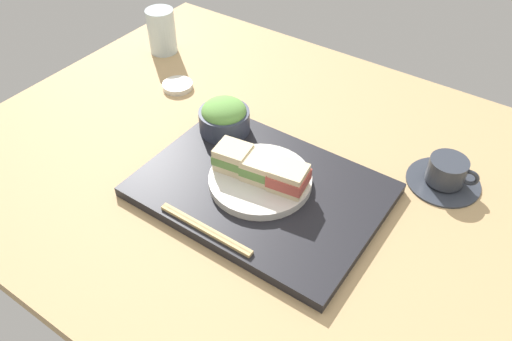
% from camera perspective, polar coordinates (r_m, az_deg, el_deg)
% --- Properties ---
extents(ground_plane, '(1.40, 1.00, 0.03)m').
position_cam_1_polar(ground_plane, '(1.06, 3.44, -0.90)').
color(ground_plane, tan).
extents(serving_tray, '(0.46, 0.33, 0.02)m').
position_cam_1_polar(serving_tray, '(0.99, 0.56, -2.18)').
color(serving_tray, black).
rests_on(serving_tray, ground_plane).
extents(sandwich_plate, '(0.20, 0.20, 0.02)m').
position_cam_1_polar(sandwich_plate, '(0.99, 0.48, -1.05)').
color(sandwich_plate, silver).
rests_on(sandwich_plate, serving_tray).
extents(sandwich_near, '(0.07, 0.07, 0.05)m').
position_cam_1_polar(sandwich_near, '(0.99, -2.57, 1.49)').
color(sandwich_near, beige).
rests_on(sandwich_near, sandwich_plate).
extents(sandwich_middle, '(0.07, 0.06, 0.05)m').
position_cam_1_polar(sandwich_middle, '(0.97, 0.49, 0.28)').
color(sandwich_middle, beige).
rests_on(sandwich_middle, sandwich_plate).
extents(sandwich_far, '(0.08, 0.07, 0.05)m').
position_cam_1_polar(sandwich_far, '(0.94, 3.68, -0.82)').
color(sandwich_far, beige).
rests_on(sandwich_far, sandwich_plate).
extents(salad_bowl, '(0.11, 0.11, 0.08)m').
position_cam_1_polar(salad_bowl, '(1.10, -3.58, 6.04)').
color(salad_bowl, '#33384C').
rests_on(salad_bowl, serving_tray).
extents(chopsticks_pair, '(0.20, 0.01, 0.01)m').
position_cam_1_polar(chopsticks_pair, '(0.91, -5.69, -6.55)').
color(chopsticks_pair, tan).
rests_on(chopsticks_pair, serving_tray).
extents(coffee_cup, '(0.15, 0.15, 0.06)m').
position_cam_1_polar(coffee_cup, '(1.08, 20.51, -0.36)').
color(coffee_cup, '#333842').
rests_on(coffee_cup, ground_plane).
extents(drinking_glass, '(0.07, 0.07, 0.12)m').
position_cam_1_polar(drinking_glass, '(1.44, -10.51, 15.09)').
color(drinking_glass, silver).
rests_on(drinking_glass, ground_plane).
extents(small_sauce_dish, '(0.08, 0.08, 0.01)m').
position_cam_1_polar(small_sauce_dish, '(1.30, -8.76, 9.36)').
color(small_sauce_dish, silver).
rests_on(small_sauce_dish, ground_plane).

